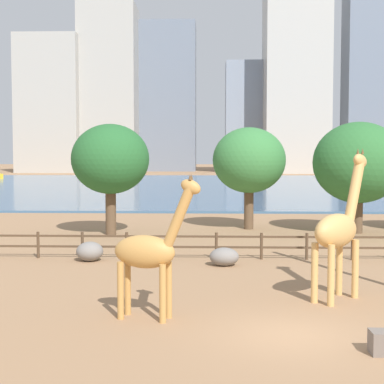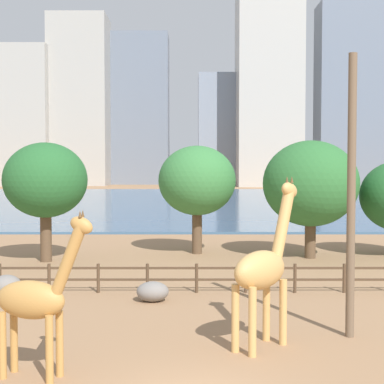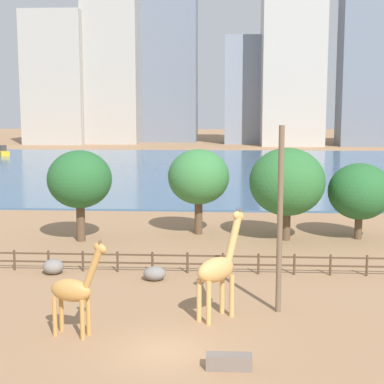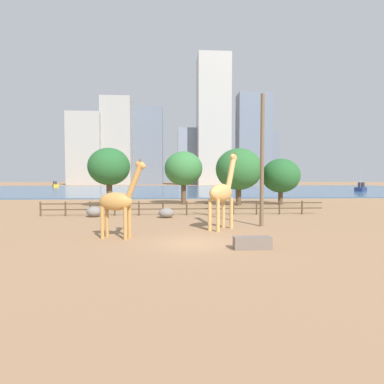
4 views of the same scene
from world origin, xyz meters
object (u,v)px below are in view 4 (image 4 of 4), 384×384
(tree_right_tall, at_px, (184,169))
(tree_center_broad, at_px, (281,176))
(tree_left_large, at_px, (109,167))
(utility_pole, at_px, (262,161))
(boat_ferry, at_px, (55,185))
(giraffe_tall, at_px, (118,201))
(tree_left_small, at_px, (239,169))
(giraffe_companion, at_px, (222,192))
(boat_sailboat, at_px, (361,188))
(boulder_near_fence, at_px, (94,212))
(feeding_trough, at_px, (252,243))
(boulder_by_pole, at_px, (166,213))

(tree_right_tall, bearing_deg, tree_center_broad, -5.02)
(tree_left_large, bearing_deg, tree_center_broad, 5.38)
(utility_pole, xyz_separation_m, boat_ferry, (-50.87, 95.62, -3.73))
(giraffe_tall, height_order, utility_pole, utility_pole)
(tree_center_broad, bearing_deg, tree_left_small, -172.45)
(utility_pole, relative_size, tree_right_tall, 1.35)
(giraffe_companion, relative_size, boat_sailboat, 1.09)
(boulder_near_fence, xyz_separation_m, boat_ferry, (-37.59, 89.63, 0.47))
(feeding_trough, relative_size, boat_sailboat, 0.37)
(tree_center_broad, bearing_deg, feeding_trough, -112.99)
(giraffe_tall, distance_m, feeding_trough, 7.73)
(giraffe_companion, distance_m, boat_ferry, 107.92)
(tree_left_large, bearing_deg, feeding_trough, -62.70)
(giraffe_tall, xyz_separation_m, tree_left_large, (-4.46, 18.97, 2.65))
(utility_pole, bearing_deg, boat_sailboat, 51.54)
(boulder_near_fence, bearing_deg, boat_ferry, 112.75)
(tree_left_large, height_order, tree_left_small, tree_left_small)
(tree_left_large, distance_m, tree_right_tall, 9.47)
(giraffe_companion, bearing_deg, boat_ferry, 69.05)
(tree_right_tall, distance_m, boat_ferry, 90.01)
(boulder_near_fence, xyz_separation_m, boulder_by_pole, (6.41, -0.98, -0.05))
(feeding_trough, relative_size, tree_right_tall, 0.26)
(boulder_by_pole, xyz_separation_m, tree_center_broad, (14.57, 12.20, 3.33))
(tree_center_broad, bearing_deg, boulder_near_fence, -151.86)
(utility_pole, bearing_deg, boulder_by_pole, 143.84)
(utility_pole, bearing_deg, giraffe_companion, -160.05)
(utility_pole, distance_m, boulder_near_fence, 15.17)
(feeding_trough, relative_size, tree_center_broad, 0.30)
(feeding_trough, xyz_separation_m, tree_right_tall, (-2.42, 25.11, 4.37))
(giraffe_tall, height_order, giraffe_companion, giraffe_companion)
(giraffe_tall, distance_m, boulder_by_pole, 9.30)
(boulder_near_fence, bearing_deg, feeding_trough, -49.84)
(utility_pole, height_order, tree_right_tall, utility_pole)
(giraffe_tall, distance_m, tree_left_small, 23.34)
(tree_left_small, relative_size, boat_sailboat, 1.47)
(giraffe_companion, relative_size, tree_left_large, 0.76)
(giraffe_tall, height_order, boulder_by_pole, giraffe_tall)
(boulder_by_pole, bearing_deg, tree_left_large, 124.41)
(tree_right_tall, bearing_deg, boulder_by_pole, -98.40)
(feeding_trough, height_order, tree_right_tall, tree_right_tall)
(feeding_trough, distance_m, tree_left_small, 24.06)
(boulder_near_fence, xyz_separation_m, tree_left_small, (15.28, 10.46, 4.09))
(giraffe_tall, distance_m, tree_right_tall, 22.69)
(boulder_by_pole, height_order, feeding_trough, boulder_by_pole)
(feeding_trough, distance_m, tree_center_broad, 26.31)
(tree_left_large, distance_m, boat_ferry, 88.63)
(utility_pole, relative_size, feeding_trough, 5.18)
(boulder_by_pole, bearing_deg, boat_ferry, 115.90)
(boulder_by_pole, bearing_deg, feeding_trough, -69.65)
(tree_right_tall, xyz_separation_m, tree_left_small, (6.90, -1.86, -0.12))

